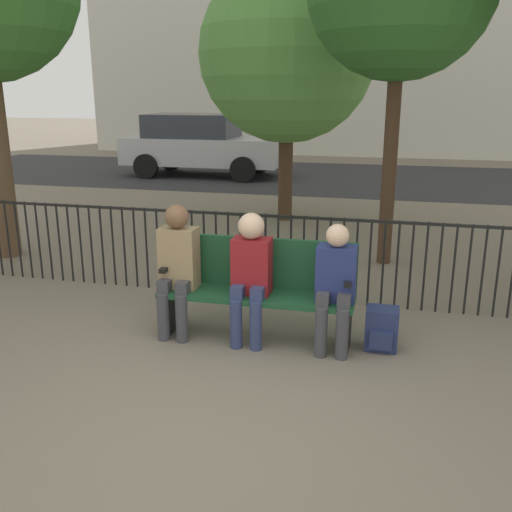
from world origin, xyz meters
TOP-DOWN VIEW (x-y plane):
  - ground_plane at (0.00, 0.00)m, footprint 80.00×80.00m
  - park_bench at (0.00, 1.69)m, footprint 1.78×0.45m
  - seated_person_0 at (-0.73, 1.56)m, footprint 0.34×0.39m
  - seated_person_1 at (-0.04, 1.56)m, footprint 0.34×0.39m
  - seated_person_2 at (0.72, 1.55)m, footprint 0.34×0.39m
  - backpack at (1.13, 1.66)m, footprint 0.28×0.27m
  - fence_railing at (-0.02, 2.70)m, footprint 9.01×0.03m
  - tree_2 at (-0.71, 6.70)m, footprint 2.95×2.95m
  - street_surface at (0.00, 12.00)m, footprint 24.00×6.00m
  - parked_car_0 at (-3.92, 11.49)m, footprint 4.20×1.94m

SIDE VIEW (x-z plane):
  - ground_plane at x=0.00m, z-range 0.00..0.00m
  - street_surface at x=0.00m, z-range 0.00..0.01m
  - backpack at x=1.13m, z-range 0.00..0.38m
  - park_bench at x=0.00m, z-range 0.04..0.96m
  - fence_railing at x=-0.02m, z-range 0.08..1.03m
  - seated_person_2 at x=0.72m, z-range 0.07..1.20m
  - seated_person_1 at x=-0.04m, z-range 0.08..1.28m
  - seated_person_0 at x=-0.73m, z-range 0.08..1.31m
  - parked_car_0 at x=-3.92m, z-range 0.03..1.65m
  - tree_2 at x=-0.71m, z-range 0.66..4.95m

